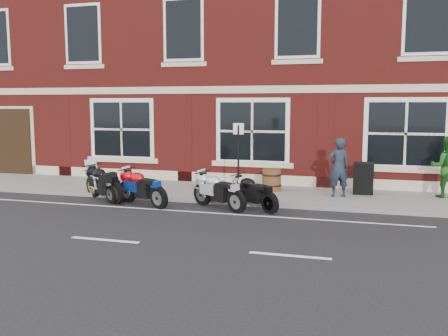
{
  "coord_description": "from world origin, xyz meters",
  "views": [
    {
      "loc": [
        5.4,
        -12.32,
        2.91
      ],
      "look_at": [
        1.33,
        1.6,
        1.05
      ],
      "focal_mm": 40.0,
      "sensor_mm": 36.0,
      "label": 1
    }
  ],
  "objects_px": {
    "parking_sign": "(238,156)",
    "moto_sport_silver": "(219,190)",
    "a_board_sign": "(363,179)",
    "moto_touring_silver": "(102,184)",
    "moto_sport_red": "(143,186)",
    "pedestrian_right": "(446,167)",
    "barrel_planter": "(272,180)",
    "moto_sport_black": "(104,182)",
    "moto_naked_black": "(253,192)",
    "pedestrian_left": "(339,167)"
  },
  "relations": [
    {
      "from": "a_board_sign",
      "to": "moto_naked_black",
      "type": "bearing_deg",
      "value": -140.95
    },
    {
      "from": "moto_touring_silver",
      "to": "parking_sign",
      "type": "relative_size",
      "value": 0.7
    },
    {
      "from": "a_board_sign",
      "to": "moto_sport_black",
      "type": "bearing_deg",
      "value": -163.53
    },
    {
      "from": "moto_sport_red",
      "to": "moto_sport_black",
      "type": "bearing_deg",
      "value": 102.73
    },
    {
      "from": "moto_sport_silver",
      "to": "parking_sign",
      "type": "height_order",
      "value": "parking_sign"
    },
    {
      "from": "a_board_sign",
      "to": "parking_sign",
      "type": "xyz_separation_m",
      "value": [
        -3.49,
        -1.92,
        0.79
      ]
    },
    {
      "from": "moto_sport_red",
      "to": "moto_naked_black",
      "type": "relative_size",
      "value": 1.18
    },
    {
      "from": "moto_touring_silver",
      "to": "a_board_sign",
      "type": "relative_size",
      "value": 1.55
    },
    {
      "from": "moto_sport_red",
      "to": "parking_sign",
      "type": "relative_size",
      "value": 0.87
    },
    {
      "from": "moto_sport_black",
      "to": "pedestrian_right",
      "type": "bearing_deg",
      "value": -41.83
    },
    {
      "from": "pedestrian_left",
      "to": "barrel_planter",
      "type": "relative_size",
      "value": 2.52
    },
    {
      "from": "parking_sign",
      "to": "moto_sport_silver",
      "type": "bearing_deg",
      "value": -112.81
    },
    {
      "from": "moto_sport_silver",
      "to": "parking_sign",
      "type": "xyz_separation_m",
      "value": [
        0.37,
        0.74,
        0.88
      ]
    },
    {
      "from": "moto_sport_red",
      "to": "moto_sport_black",
      "type": "height_order",
      "value": "moto_sport_black"
    },
    {
      "from": "barrel_planter",
      "to": "pedestrian_right",
      "type": "bearing_deg",
      "value": 3.42
    },
    {
      "from": "moto_touring_silver",
      "to": "moto_naked_black",
      "type": "height_order",
      "value": "moto_touring_silver"
    },
    {
      "from": "moto_naked_black",
      "to": "pedestrian_right",
      "type": "distance_m",
      "value": 5.98
    },
    {
      "from": "moto_sport_silver",
      "to": "parking_sign",
      "type": "distance_m",
      "value": 1.21
    },
    {
      "from": "moto_sport_black",
      "to": "moto_naked_black",
      "type": "height_order",
      "value": "moto_sport_black"
    },
    {
      "from": "moto_touring_silver",
      "to": "a_board_sign",
      "type": "bearing_deg",
      "value": -35.79
    },
    {
      "from": "a_board_sign",
      "to": "pedestrian_left",
      "type": "bearing_deg",
      "value": -145.75
    },
    {
      "from": "parking_sign",
      "to": "a_board_sign",
      "type": "bearing_deg",
      "value": 32.48
    },
    {
      "from": "moto_sport_silver",
      "to": "pedestrian_right",
      "type": "height_order",
      "value": "pedestrian_right"
    },
    {
      "from": "moto_sport_silver",
      "to": "pedestrian_left",
      "type": "distance_m",
      "value": 3.82
    },
    {
      "from": "moto_naked_black",
      "to": "moto_sport_silver",
      "type": "bearing_deg",
      "value": 136.32
    },
    {
      "from": "moto_sport_silver",
      "to": "a_board_sign",
      "type": "relative_size",
      "value": 1.81
    },
    {
      "from": "pedestrian_right",
      "to": "barrel_planter",
      "type": "relative_size",
      "value": 2.6
    },
    {
      "from": "pedestrian_right",
      "to": "barrel_planter",
      "type": "height_order",
      "value": "pedestrian_right"
    },
    {
      "from": "moto_sport_silver",
      "to": "moto_naked_black",
      "type": "xyz_separation_m",
      "value": [
        0.94,
        0.17,
        -0.03
      ]
    },
    {
      "from": "moto_touring_silver",
      "to": "moto_sport_black",
      "type": "relative_size",
      "value": 0.83
    },
    {
      "from": "moto_sport_red",
      "to": "parking_sign",
      "type": "xyz_separation_m",
      "value": [
        2.62,
        0.91,
        0.87
      ]
    },
    {
      "from": "pedestrian_right",
      "to": "moto_sport_red",
      "type": "bearing_deg",
      "value": 22.32
    },
    {
      "from": "moto_touring_silver",
      "to": "pedestrian_left",
      "type": "xyz_separation_m",
      "value": [
        6.91,
        1.91,
        0.52
      ]
    },
    {
      "from": "a_board_sign",
      "to": "barrel_planter",
      "type": "relative_size",
      "value": 1.43
    },
    {
      "from": "a_board_sign",
      "to": "parking_sign",
      "type": "bearing_deg",
      "value": -152.61
    },
    {
      "from": "moto_sport_red",
      "to": "pedestrian_left",
      "type": "height_order",
      "value": "pedestrian_left"
    },
    {
      "from": "parking_sign",
      "to": "pedestrian_left",
      "type": "bearing_deg",
      "value": 30.5
    },
    {
      "from": "moto_touring_silver",
      "to": "pedestrian_left",
      "type": "distance_m",
      "value": 7.19
    },
    {
      "from": "moto_sport_silver",
      "to": "pedestrian_left",
      "type": "relative_size",
      "value": 1.02
    },
    {
      "from": "pedestrian_right",
      "to": "parking_sign",
      "type": "height_order",
      "value": "parking_sign"
    },
    {
      "from": "moto_sport_black",
      "to": "moto_naked_black",
      "type": "relative_size",
      "value": 1.14
    },
    {
      "from": "moto_touring_silver",
      "to": "moto_sport_red",
      "type": "height_order",
      "value": "moto_touring_silver"
    },
    {
      "from": "pedestrian_right",
      "to": "moto_sport_black",
      "type": "bearing_deg",
      "value": 17.53
    },
    {
      "from": "pedestrian_right",
      "to": "barrel_planter",
      "type": "distance_m",
      "value": 5.27
    },
    {
      "from": "moto_sport_black",
      "to": "a_board_sign",
      "type": "xyz_separation_m",
      "value": [
        7.56,
        2.45,
        0.07
      ]
    },
    {
      "from": "pedestrian_right",
      "to": "a_board_sign",
      "type": "relative_size",
      "value": 1.82
    },
    {
      "from": "moto_sport_silver",
      "to": "a_board_sign",
      "type": "distance_m",
      "value": 4.69
    },
    {
      "from": "moto_sport_silver",
      "to": "parking_sign",
      "type": "bearing_deg",
      "value": 4.73
    },
    {
      "from": "moto_sport_black",
      "to": "parking_sign",
      "type": "relative_size",
      "value": 0.83
    },
    {
      "from": "moto_sport_red",
      "to": "a_board_sign",
      "type": "bearing_deg",
      "value": -37.64
    }
  ]
}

